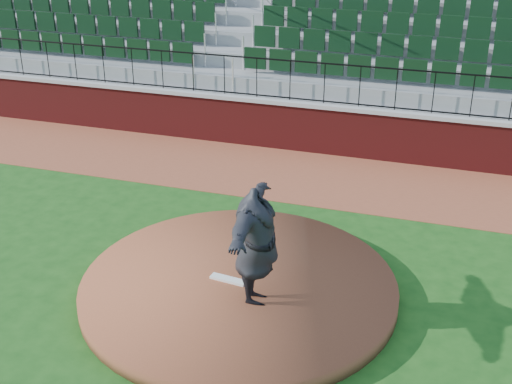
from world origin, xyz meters
TOP-DOWN VIEW (x-y plane):
  - ground at (0.00, 0.00)m, footprint 90.00×90.00m
  - warning_track at (0.00, 5.40)m, footprint 34.00×3.20m
  - field_wall at (0.00, 7.00)m, footprint 34.00×0.35m
  - wall_cap at (0.00, 7.00)m, footprint 34.00×0.45m
  - wall_railing at (0.00, 7.00)m, footprint 34.00×0.05m
  - seating_stands at (0.00, 9.72)m, footprint 34.00×5.10m
  - concourse_wall at (0.00, 12.52)m, footprint 34.00×0.50m
  - pitchers_mound at (0.11, 0.21)m, footprint 5.30×5.30m
  - pitching_rubber at (-0.06, 0.16)m, footprint 0.64×0.23m
  - pitcher at (0.57, -0.25)m, footprint 0.98×2.50m

SIDE VIEW (x-z plane):
  - ground at x=0.00m, z-range 0.00..0.00m
  - warning_track at x=0.00m, z-range 0.00..0.01m
  - pitchers_mound at x=0.11m, z-range 0.00..0.25m
  - pitching_rubber at x=-0.06m, z-range 0.25..0.29m
  - field_wall at x=0.00m, z-range 0.00..1.20m
  - pitcher at x=0.57m, z-range 0.25..2.23m
  - wall_cap at x=0.00m, z-range 1.20..1.30m
  - wall_railing at x=0.00m, z-range 1.30..2.30m
  - seating_stands at x=0.00m, z-range 0.00..4.60m
  - concourse_wall at x=0.00m, z-range 0.00..5.50m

